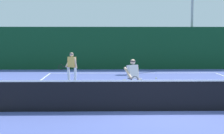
{
  "coord_description": "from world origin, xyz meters",
  "views": [
    {
      "loc": [
        -1.82,
        -10.96,
        2.5
      ],
      "look_at": [
        -1.48,
        4.5,
        1.0
      ],
      "focal_mm": 55.5,
      "sensor_mm": 36.0,
      "label": 1
    }
  ],
  "objects_px": {
    "player_near": "(133,77)",
    "tennis_ball": "(156,78)",
    "player_far": "(72,66)",
    "tennis_ball_extra": "(152,85)"
  },
  "relations": [
    {
      "from": "player_near",
      "to": "player_far",
      "type": "distance_m",
      "value": 5.35
    },
    {
      "from": "player_far",
      "to": "tennis_ball_extra",
      "type": "distance_m",
      "value": 4.27
    },
    {
      "from": "tennis_ball",
      "to": "tennis_ball_extra",
      "type": "bearing_deg",
      "value": -102.76
    },
    {
      "from": "tennis_ball",
      "to": "player_near",
      "type": "bearing_deg",
      "value": -107.02
    },
    {
      "from": "player_near",
      "to": "tennis_ball",
      "type": "relative_size",
      "value": 23.12
    },
    {
      "from": "player_near",
      "to": "tennis_ball_extra",
      "type": "distance_m",
      "value": 3.56
    },
    {
      "from": "player_near",
      "to": "tennis_ball_extra",
      "type": "bearing_deg",
      "value": -136.67
    },
    {
      "from": "player_near",
      "to": "player_far",
      "type": "relative_size",
      "value": 1.0
    },
    {
      "from": "player_near",
      "to": "tennis_ball",
      "type": "bearing_deg",
      "value": -133.47
    },
    {
      "from": "player_far",
      "to": "tennis_ball",
      "type": "height_order",
      "value": "player_far"
    }
  ]
}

